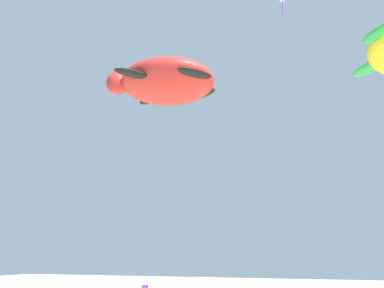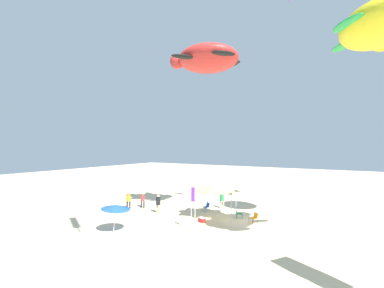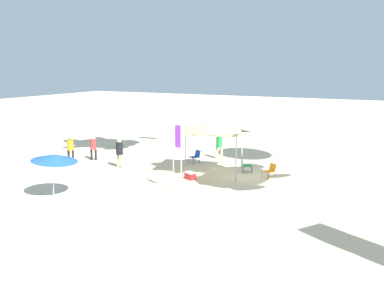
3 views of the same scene
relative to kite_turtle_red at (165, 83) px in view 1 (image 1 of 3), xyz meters
The scene contains 1 object.
kite_turtle_red is the anchor object (origin of this frame).
Camera 1 is at (-6.03, 22.06, 4.73)m, focal length 38.78 mm.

